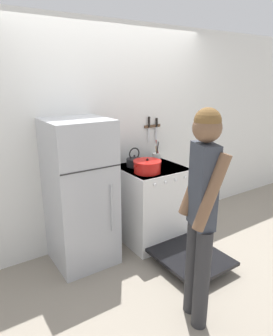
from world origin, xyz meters
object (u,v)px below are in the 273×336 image
Objects in this scene: utensil_jar at (156,157)px; person at (202,209)px; dutch_oven_pot at (147,166)px; tea_kettle at (134,161)px; stove_range at (153,205)px; refrigerator at (80,194)px.

person is (-0.64, -1.40, 0.00)m from utensil_jar.
utensil_jar is at bearing 39.66° from dutch_oven_pot.
dutch_oven_pot is 0.28m from tea_kettle.
tea_kettle is 0.84× the size of utensil_jar.
utensil_jar is (0.34, 0.28, -0.00)m from dutch_oven_pot.
stove_range is 1.41m from person.
stove_range is at bearing -134.52° from utensil_jar.
refrigerator is 0.78m from dutch_oven_pot.
tea_kettle is at bearing 130.09° from stove_range.
stove_range is 0.82× the size of person.
utensil_jar is (0.33, 0.01, -0.00)m from tea_kettle.
tea_kettle is at bearing 7.48° from refrigerator.
person is at bearing -105.03° from dutch_oven_pot.
dutch_oven_pot is at bearing -92.65° from tea_kettle.
refrigerator is 6.66× the size of tea_kettle.
dutch_oven_pot is at bearing -13.89° from refrigerator.
person reaches higher than stove_range.
dutch_oven_pot is 0.20× the size of person.
person reaches higher than utensil_jar.
refrigerator is 0.95m from stove_range.
person reaches higher than dutch_oven_pot.
refrigerator is 4.45× the size of dutch_oven_pot.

